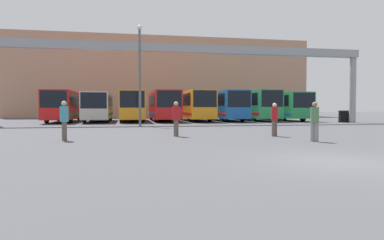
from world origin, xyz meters
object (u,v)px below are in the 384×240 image
pedestrian_near_center (64,120)px  pedestrian_near_right (315,121)px  bus_slot_4 (194,104)px  bus_slot_6 (254,104)px  tire_stack (344,116)px  bus_slot_7 (281,105)px  bus_slot_2 (132,105)px  bus_slot_3 (163,104)px  lamp_post (140,71)px  pedestrian_mid_left (275,119)px  bus_slot_5 (225,104)px  bus_slot_1 (98,105)px  pedestrian_far_center (176,118)px  bus_slot_0 (64,105)px

pedestrian_near_center → pedestrian_near_right: size_ratio=1.03×
bus_slot_4 → bus_slot_6: 6.91m
bus_slot_4 → tire_stack: bus_slot_4 is taller
bus_slot_7 → bus_slot_2: bearing=178.7°
bus_slot_4 → bus_slot_7: bus_slot_4 is taller
bus_slot_3 → bus_slot_6: bearing=-2.2°
bus_slot_2 → lamp_post: bearing=-86.8°
pedestrian_near_right → lamp_post: size_ratio=0.21×
bus_slot_4 → bus_slot_7: bearing=-3.0°
bus_slot_3 → pedestrian_mid_left: size_ratio=6.43×
bus_slot_5 → pedestrian_mid_left: bus_slot_5 is taller
bus_slot_1 → bus_slot_7: (20.61, 0.14, 0.08)m
bus_slot_1 → bus_slot_6: bus_slot_6 is taller
bus_slot_7 → tire_stack: (3.73, -6.37, -1.19)m
bus_slot_2 → bus_slot_4: (6.87, 0.15, 0.06)m
bus_slot_2 → tire_stack: size_ratio=9.48×
pedestrian_far_center → tire_stack: size_ratio=1.49×
bus_slot_0 → lamp_post: size_ratio=1.29×
bus_slot_2 → pedestrian_near_right: bus_slot_2 is taller
bus_slot_5 → pedestrian_far_center: bus_slot_5 is taller
bus_slot_3 → lamp_post: 10.45m
bus_slot_7 → lamp_post: (-16.62, -9.50, 2.60)m
bus_slot_0 → tire_stack: (27.78, -6.25, -1.19)m
pedestrian_near_right → lamp_post: bearing=159.3°
bus_slot_7 → lamp_post: size_ratio=1.32×
pedestrian_near_center → tire_stack: size_ratio=1.48×
pedestrian_near_right → pedestrian_near_center: bearing=-149.7°
bus_slot_6 → pedestrian_far_center: size_ratio=5.72×
bus_slot_1 → pedestrian_far_center: bus_slot_1 is taller
bus_slot_1 → bus_slot_4: bus_slot_4 is taller
bus_slot_2 → pedestrian_mid_left: bus_slot_2 is taller
pedestrian_near_center → bus_slot_6: bearing=122.9°
bus_slot_1 → pedestrian_near_center: bus_slot_1 is taller
pedestrian_far_center → pedestrian_near_center: size_ratio=1.01×
bus_slot_5 → bus_slot_3: bearing=177.1°
bus_slot_1 → pedestrian_near_right: bearing=-64.9°
pedestrian_mid_left → bus_slot_1: bearing=-95.9°
pedestrian_near_right → tire_stack: (13.34, 17.29, -0.32)m
bus_slot_4 → tire_stack: size_ratio=9.72×
bus_slot_4 → pedestrian_far_center: 21.03m
pedestrian_far_center → tire_stack: 23.24m
bus_slot_4 → tire_stack: (14.04, -6.91, -1.27)m
bus_slot_1 → bus_slot_6: 17.18m
bus_slot_6 → pedestrian_near_center: bus_slot_6 is taller
lamp_post → bus_slot_5: bearing=43.9°
bus_slot_5 → tire_stack: bearing=-30.5°
pedestrian_mid_left → lamp_post: lamp_post is taller
bus_slot_7 → pedestrian_mid_left: bearing=-116.1°
bus_slot_1 → bus_slot_5: bus_slot_5 is taller
pedestrian_mid_left → pedestrian_near_center: (-10.21, -0.48, 0.03)m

